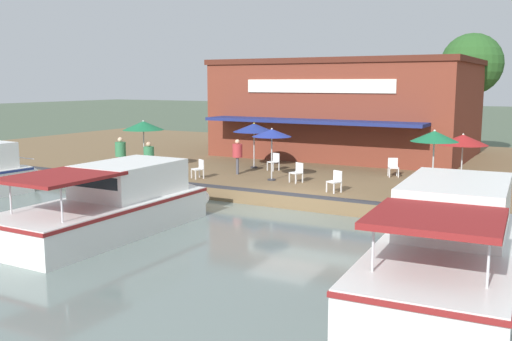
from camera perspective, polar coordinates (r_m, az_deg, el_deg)
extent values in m
plane|color=#4C5B47|center=(21.91, 3.13, -4.08)|extent=(220.00, 220.00, 0.00)
cube|color=brown|center=(31.96, 11.80, 0.36)|extent=(22.00, 56.00, 0.60)
cube|color=#2D2D33|center=(21.86, 3.26, -2.37)|extent=(0.20, 50.40, 0.10)
cube|color=brown|center=(34.85, 9.22, 5.98)|extent=(9.52, 13.91, 5.29)
cube|color=#522318|center=(34.83, 9.34, 10.58)|extent=(9.71, 14.19, 0.30)
cube|color=navy|center=(29.62, 5.46, 4.92)|extent=(1.80, 11.83, 0.16)
cube|color=silver|center=(30.34, 6.17, 8.40)|extent=(0.08, 8.35, 0.70)
cylinder|color=#B7B7B7|center=(22.37, 17.28, 0.44)|extent=(0.06, 0.06, 2.36)
cylinder|color=#2D2D33|center=(22.56, 17.15, -2.46)|extent=(0.36, 0.36, 0.06)
cone|color=#19663D|center=(22.25, 17.41, 3.30)|extent=(1.76, 1.76, 0.41)
cone|color=silver|center=(22.24, 17.41, 3.35)|extent=(1.09, 1.09, 0.32)
sphere|color=silver|center=(22.23, 17.43, 3.82)|extent=(0.08, 0.08, 0.08)
cylinder|color=#B7B7B7|center=(25.04, 1.58, 1.44)|extent=(0.06, 0.06, 2.16)
cylinder|color=#2D2D33|center=(25.20, 1.57, -0.92)|extent=(0.36, 0.36, 0.06)
cone|color=navy|center=(24.93, 1.59, 3.79)|extent=(1.73, 1.73, 0.34)
cone|color=white|center=(24.93, 1.59, 3.83)|extent=(1.07, 1.07, 0.27)
sphere|color=white|center=(24.92, 1.59, 4.17)|extent=(0.08, 0.08, 0.08)
cylinder|color=#B7B7B7|center=(29.30, -11.14, 2.40)|extent=(0.06, 0.06, 2.21)
cylinder|color=#2D2D33|center=(29.43, -11.08, 0.32)|extent=(0.36, 0.36, 0.06)
cone|color=#19663D|center=(29.20, -11.20, 4.43)|extent=(2.06, 2.06, 0.45)
cone|color=silver|center=(29.20, -11.20, 4.47)|extent=(1.28, 1.28, 0.36)
sphere|color=silver|center=(29.19, -11.22, 4.87)|extent=(0.08, 0.08, 0.08)
cylinder|color=#B7B7B7|center=(28.76, -0.20, 2.34)|extent=(0.06, 0.06, 2.10)
cylinder|color=#2D2D33|center=(28.89, -0.20, 0.33)|extent=(0.36, 0.36, 0.06)
cone|color=navy|center=(28.66, -0.20, 4.31)|extent=(2.12, 2.12, 0.42)
cone|color=yellow|center=(28.66, -0.20, 4.35)|extent=(1.31, 1.31, 0.34)
sphere|color=yellow|center=(28.65, -0.20, 4.73)|extent=(0.08, 0.08, 0.08)
cylinder|color=#B7B7B7|center=(25.24, 19.89, 0.80)|extent=(0.06, 0.06, 2.00)
cylinder|color=#2D2D33|center=(25.38, 19.77, -1.37)|extent=(0.36, 0.36, 0.06)
cone|color=maroon|center=(25.13, 20.00, 2.92)|extent=(2.02, 2.02, 0.43)
cone|color=white|center=(25.13, 20.00, 2.96)|extent=(1.25, 1.25, 0.34)
sphere|color=white|center=(25.11, 20.02, 3.40)|extent=(0.08, 0.08, 0.08)
cube|color=white|center=(22.32, 7.81, -1.79)|extent=(0.05, 0.05, 0.42)
cube|color=white|center=(22.59, 7.08, -1.64)|extent=(0.05, 0.05, 0.42)
cube|color=white|center=(22.60, 8.52, -1.67)|extent=(0.05, 0.05, 0.42)
cube|color=white|center=(22.87, 7.79, -1.53)|extent=(0.05, 0.05, 0.42)
cube|color=white|center=(22.56, 7.81, -1.12)|extent=(0.58, 0.58, 0.05)
cube|color=white|center=(22.66, 8.17, -0.51)|extent=(0.21, 0.42, 0.40)
cube|color=white|center=(25.52, -6.07, -0.43)|extent=(0.05, 0.05, 0.42)
cube|color=white|center=(25.87, -6.47, -0.31)|extent=(0.05, 0.05, 0.42)
cube|color=white|center=(25.70, -5.27, -0.35)|extent=(0.05, 0.05, 0.42)
cube|color=white|center=(26.05, -5.68, -0.23)|extent=(0.05, 0.05, 0.42)
cube|color=white|center=(25.75, -5.88, 0.14)|extent=(0.59, 0.59, 0.05)
cube|color=white|center=(25.81, -5.49, 0.67)|extent=(0.24, 0.41, 0.40)
cube|color=white|center=(24.37, 3.99, -0.84)|extent=(0.05, 0.05, 0.42)
cube|color=white|center=(24.66, 3.36, -0.71)|extent=(0.05, 0.05, 0.42)
cube|color=white|center=(24.64, 4.68, -0.74)|extent=(0.05, 0.05, 0.42)
cube|color=white|center=(24.93, 4.05, -0.62)|extent=(0.05, 0.05, 0.42)
cube|color=white|center=(24.61, 4.03, -0.24)|extent=(0.57, 0.57, 0.05)
cube|color=white|center=(24.71, 4.37, 0.32)|extent=(0.20, 0.42, 0.40)
cube|color=white|center=(27.68, 1.72, 0.33)|extent=(0.05, 0.05, 0.42)
cube|color=white|center=(27.96, 1.15, 0.42)|extent=(0.05, 0.05, 0.42)
cube|color=white|center=(27.95, 2.31, 0.42)|extent=(0.05, 0.05, 0.42)
cube|color=white|center=(28.24, 1.75, 0.50)|extent=(0.05, 0.05, 0.42)
cube|color=white|center=(27.93, 1.73, 0.85)|extent=(0.56, 0.56, 0.05)
cube|color=white|center=(28.03, 2.03, 1.34)|extent=(0.18, 0.43, 0.40)
cube|color=white|center=(26.70, 14.05, -0.24)|extent=(0.05, 0.05, 0.42)
cube|color=white|center=(26.63, 13.21, -0.23)|extent=(0.05, 0.05, 0.42)
cube|color=white|center=(27.09, 13.91, -0.10)|extent=(0.05, 0.05, 0.42)
cube|color=white|center=(27.02, 13.07, -0.10)|extent=(0.05, 0.05, 0.42)
cube|color=white|center=(26.83, 13.58, 0.28)|extent=(0.58, 0.58, 0.05)
cube|color=white|center=(26.99, 13.52, 0.82)|extent=(0.22, 0.42, 0.40)
cylinder|color=#2D5193|center=(27.47, -13.35, 0.49)|extent=(0.13, 0.13, 0.85)
cylinder|color=#2D5193|center=(27.65, -13.33, 0.54)|extent=(0.13, 0.13, 0.85)
cylinder|color=#337547|center=(27.46, -13.40, 2.09)|extent=(0.50, 0.50, 0.67)
sphere|color=#DBB28E|center=(27.42, -13.43, 3.02)|extent=(0.23, 0.23, 0.23)
cylinder|color=#4C4C56|center=(26.83, -1.87, 0.47)|extent=(0.13, 0.13, 0.80)
cylinder|color=#4C4C56|center=(26.99, -1.86, 0.52)|extent=(0.13, 0.13, 0.80)
cylinder|color=#B23338|center=(26.82, -1.87, 2.00)|extent=(0.46, 0.46, 0.63)
sphere|color=#DBB28E|center=(26.77, -1.88, 2.90)|extent=(0.22, 0.22, 0.22)
cylinder|color=orange|center=(26.17, -10.52, 0.12)|extent=(0.13, 0.13, 0.80)
cylinder|color=orange|center=(26.03, -10.72, 0.07)|extent=(0.13, 0.13, 0.80)
cylinder|color=#337547|center=(26.00, -10.67, 1.66)|extent=(0.47, 0.47, 0.64)
sphere|color=tan|center=(25.95, -10.69, 2.60)|extent=(0.22, 0.22, 0.22)
ellipsoid|color=white|center=(27.81, -22.45, -0.64)|extent=(1.78, 1.89, 1.13)
cylinder|color=silver|center=(27.80, -22.23, 1.18)|extent=(0.14, 1.50, 0.04)
cube|color=white|center=(13.69, 18.40, -9.45)|extent=(7.86, 3.33, 1.23)
ellipsoid|color=white|center=(17.38, 20.12, -5.67)|extent=(2.87, 2.91, 1.23)
cube|color=maroon|center=(13.53, 18.51, -7.30)|extent=(7.96, 3.37, 0.10)
cube|color=white|center=(14.69, 19.35, -3.30)|extent=(3.88, 2.53, 1.23)
cube|color=black|center=(12.85, 18.40, -4.23)|extent=(0.17, 2.04, 0.43)
cube|color=maroon|center=(11.53, 17.57, -4.57)|extent=(2.70, 2.61, 0.13)
cylinder|color=silver|center=(10.82, 22.23, -8.38)|extent=(0.05, 0.05, 0.98)
cylinder|color=silver|center=(11.10, 11.61, -7.46)|extent=(0.05, 0.05, 0.98)
cube|color=white|center=(18.90, -14.96, -4.55)|extent=(7.25, 2.96, 1.06)
ellipsoid|color=white|center=(21.59, -8.30, -2.70)|extent=(2.56, 2.80, 1.06)
cube|color=maroon|center=(18.81, -15.01, -3.21)|extent=(7.33, 3.00, 0.10)
cube|color=white|center=(19.62, -12.50, -0.77)|extent=(3.44, 2.36, 1.09)
cube|color=black|center=(18.38, -16.01, -1.10)|extent=(0.06, 2.06, 0.38)
cube|color=maroon|center=(17.45, -19.03, -0.59)|extent=(3.03, 2.51, 0.10)
cylinder|color=silver|center=(16.19, -18.87, -3.14)|extent=(0.05, 0.05, 1.03)
cylinder|color=silver|center=(17.75, -23.36, -2.38)|extent=(0.05, 0.05, 1.03)
cylinder|color=brown|center=(39.42, 20.50, 4.91)|extent=(0.48, 0.48, 4.00)
sphere|color=#285623|center=(39.37, 20.77, 9.93)|extent=(3.88, 3.88, 3.88)
sphere|color=#285623|center=(38.68, 19.70, 9.44)|extent=(2.72, 2.72, 2.72)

